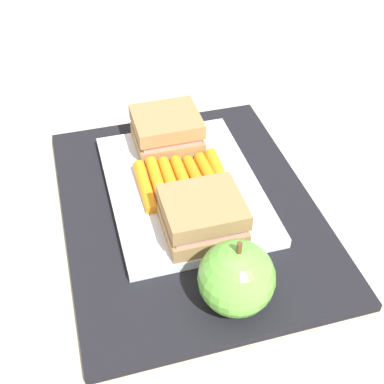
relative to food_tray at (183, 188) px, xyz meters
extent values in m
plane|color=#B7AD99|center=(0.03, 0.00, -0.02)|extent=(2.40, 2.40, 0.00)
cube|color=black|center=(0.03, 0.00, -0.01)|extent=(0.36, 0.28, 0.01)
cube|color=white|center=(0.00, 0.00, 0.00)|extent=(0.23, 0.17, 0.01)
cube|color=#9E7A4C|center=(-0.08, 0.00, 0.01)|extent=(0.07, 0.08, 0.02)
cube|color=pink|center=(-0.08, 0.00, 0.03)|extent=(0.07, 0.07, 0.01)
cube|color=#9E7A4C|center=(-0.08, 0.00, 0.04)|extent=(0.07, 0.08, 0.02)
cube|color=#9E7A4C|center=(0.08, 0.00, 0.01)|extent=(0.07, 0.08, 0.02)
cube|color=pink|center=(0.08, 0.00, 0.03)|extent=(0.07, 0.07, 0.01)
cube|color=#9E7A4C|center=(0.08, 0.00, 0.04)|extent=(0.07, 0.08, 0.02)
cylinder|color=orange|center=(0.00, -0.04, 0.01)|extent=(0.08, 0.01, 0.02)
cylinder|color=orange|center=(0.00, -0.03, 0.01)|extent=(0.08, 0.01, 0.02)
cylinder|color=orange|center=(0.00, -0.02, 0.01)|extent=(0.08, 0.01, 0.02)
cylinder|color=orange|center=(0.00, 0.00, 0.01)|extent=(0.08, 0.01, 0.01)
cylinder|color=orange|center=(0.00, 0.02, 0.01)|extent=(0.08, 0.01, 0.02)
cylinder|color=orange|center=(0.00, 0.03, 0.01)|extent=(0.08, 0.01, 0.02)
cylinder|color=orange|center=(0.00, 0.04, 0.01)|extent=(0.08, 0.01, 0.02)
sphere|color=#66B742|center=(0.16, 0.01, 0.03)|extent=(0.07, 0.07, 0.07)
cylinder|color=brown|center=(0.16, 0.01, 0.07)|extent=(0.01, 0.01, 0.01)
camera|label=1|loc=(0.44, -0.11, 0.40)|focal=48.56mm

